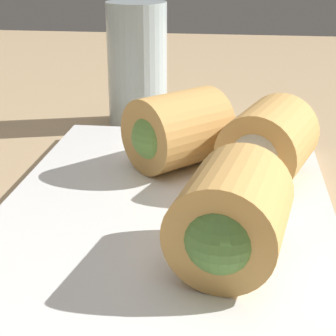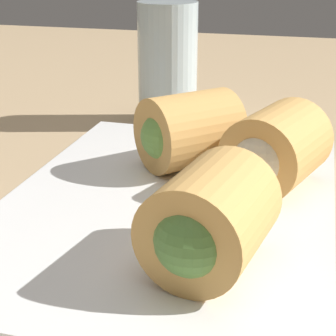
{
  "view_description": "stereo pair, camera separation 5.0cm",
  "coord_description": "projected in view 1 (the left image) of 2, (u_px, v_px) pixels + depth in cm",
  "views": [
    {
      "loc": [
        -32.45,
        -4.53,
        20.52
      ],
      "look_at": [
        3.31,
        -0.01,
        5.92
      ],
      "focal_mm": 60.0,
      "sensor_mm": 36.0,
      "label": 1
    },
    {
      "loc": [
        -31.48,
        -9.45,
        20.52
      ],
      "look_at": [
        3.31,
        -0.01,
        5.92
      ],
      "focal_mm": 60.0,
      "sensor_mm": 36.0,
      "label": 2
    }
  ],
  "objects": [
    {
      "name": "roll_back_left",
      "position": [
        178.0,
        131.0,
        0.45
      ],
      "size": [
        9.27,
        9.25,
        6.04
      ],
      "color": "#DBA356",
      "rests_on": "serving_plate"
    },
    {
      "name": "drinking_glass",
      "position": [
        137.0,
        65.0,
        0.59
      ],
      "size": [
        6.3,
        6.3,
        12.85
      ],
      "color": "silver",
      "rests_on": "table_surface"
    },
    {
      "name": "roll_front_left",
      "position": [
        230.0,
        218.0,
        0.31
      ],
      "size": [
        8.57,
        7.23,
        6.04
      ],
      "color": "#DBA356",
      "rests_on": "serving_plate"
    },
    {
      "name": "roll_front_right",
      "position": [
        267.0,
        145.0,
        0.42
      ],
      "size": [
        8.77,
        8.01,
        6.04
      ],
      "color": "#DBA356",
      "rests_on": "serving_plate"
    },
    {
      "name": "table_surface",
      "position": [
        162.0,
        254.0,
        0.38
      ],
      "size": [
        180.0,
        140.0,
        2.0
      ],
      "color": "tan",
      "rests_on": "ground"
    },
    {
      "name": "serving_plate",
      "position": [
        168.0,
        209.0,
        0.4
      ],
      "size": [
        32.34,
        22.92,
        1.5
      ],
      "color": "white",
      "rests_on": "table_surface"
    }
  ]
}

